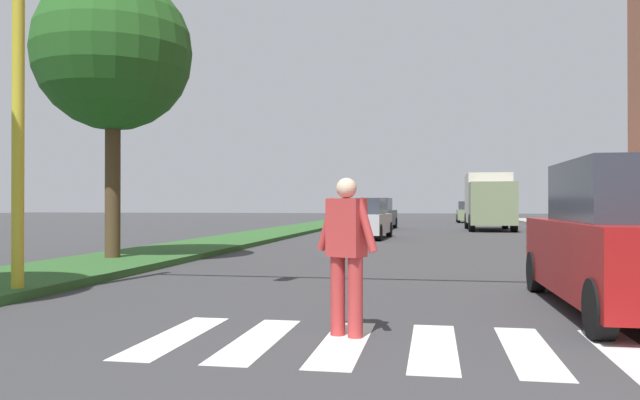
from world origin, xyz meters
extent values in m
plane|color=#38383A|center=(0.00, 30.00, 0.00)|extent=(140.00, 140.00, 0.00)
cube|color=silver|center=(-2.70, 6.18, 0.00)|extent=(0.45, 2.20, 0.01)
cube|color=silver|center=(-1.80, 6.18, 0.00)|extent=(0.45, 2.20, 0.01)
cube|color=silver|center=(-0.90, 6.18, 0.00)|extent=(0.45, 2.20, 0.01)
cube|color=silver|center=(0.00, 6.18, 0.00)|extent=(0.45, 2.20, 0.01)
cube|color=silver|center=(0.90, 6.18, 0.00)|extent=(0.45, 2.20, 0.01)
cube|color=silver|center=(1.80, 6.18, 0.00)|extent=(0.45, 2.20, 0.01)
cube|color=#2D5B28|center=(-7.26, 28.00, 0.07)|extent=(2.82, 64.00, 0.15)
cylinder|color=#4C3823|center=(-7.51, 13.72, 2.03)|extent=(0.36, 0.36, 3.77)
sphere|color=#23561E|center=(-7.51, 13.72, 5.04)|extent=(3.73, 3.73, 3.73)
cube|color=#9E9991|center=(8.13, 28.00, 0.07)|extent=(3.00, 64.00, 0.15)
cylinder|color=gold|center=(-6.15, 8.35, 3.15)|extent=(0.18, 0.18, 6.00)
cylinder|color=#B23333|center=(-0.81, 6.45, 0.42)|extent=(0.21, 0.21, 0.85)
cylinder|color=#B23333|center=(-1.01, 6.54, 0.42)|extent=(0.21, 0.21, 0.85)
cube|color=#B23333|center=(-0.91, 6.50, 1.16)|extent=(0.45, 0.37, 0.62)
cylinder|color=#B23333|center=(-0.69, 6.40, 1.19)|extent=(0.28, 0.19, 0.58)
cylinder|color=#B23333|center=(-1.13, 6.60, 1.19)|extent=(0.28, 0.19, 0.58)
sphere|color=beige|center=(-0.91, 6.50, 1.58)|extent=(0.29, 0.29, 0.22)
cube|color=maroon|center=(2.53, 8.64, 0.70)|extent=(1.98, 4.63, 0.96)
cube|color=#2D333D|center=(2.54, 8.41, 1.58)|extent=(1.72, 2.56, 0.79)
cylinder|color=black|center=(1.63, 10.48, 0.32)|extent=(0.23, 0.64, 0.64)
cylinder|color=black|center=(1.69, 6.78, 0.32)|extent=(0.23, 0.64, 0.64)
cube|color=#B7B7BC|center=(-2.79, 25.75, 0.62)|extent=(1.97, 4.40, 0.79)
cube|color=#2D333D|center=(-2.80, 25.54, 1.33)|extent=(1.64, 2.02, 0.65)
cylinder|color=black|center=(-3.51, 27.50, 0.32)|extent=(0.25, 0.65, 0.64)
cylinder|color=black|center=(-1.90, 27.43, 0.32)|extent=(0.25, 0.65, 0.64)
cylinder|color=black|center=(-3.67, 24.08, 0.32)|extent=(0.25, 0.65, 0.64)
cylinder|color=black|center=(-2.06, 24.01, 0.32)|extent=(0.25, 0.65, 0.64)
cube|color=#474C51|center=(-3.21, 35.87, 0.65)|extent=(2.13, 4.53, 0.85)
cube|color=#2D333D|center=(-3.22, 35.65, 1.42)|extent=(1.75, 2.09, 0.70)
cylinder|color=black|center=(-3.93, 37.68, 0.32)|extent=(0.26, 0.65, 0.64)
cylinder|color=black|center=(-2.26, 37.57, 0.32)|extent=(0.26, 0.65, 0.64)
cylinder|color=black|center=(-4.16, 34.16, 0.32)|extent=(0.26, 0.65, 0.64)
cylinder|color=black|center=(-2.49, 34.05, 0.32)|extent=(0.26, 0.65, 0.64)
cube|color=gray|center=(2.73, 50.09, 0.61)|extent=(1.88, 4.06, 0.78)
cube|color=#2D333D|center=(2.73, 50.29, 1.32)|extent=(1.64, 1.83, 0.64)
cylinder|color=black|center=(3.56, 48.51, 0.32)|extent=(0.23, 0.64, 0.64)
cylinder|color=black|center=(1.87, 48.52, 0.32)|extent=(0.23, 0.64, 0.64)
cylinder|color=black|center=(3.58, 51.66, 0.32)|extent=(0.23, 0.64, 0.64)
cylinder|color=black|center=(1.90, 51.67, 0.32)|extent=(0.23, 0.64, 0.64)
cube|color=gray|center=(2.98, 33.13, 1.45)|extent=(2.30, 2.00, 2.20)
cube|color=beige|center=(2.98, 36.23, 1.75)|extent=(2.30, 4.20, 2.70)
cylinder|color=black|center=(4.03, 33.13, 0.45)|extent=(0.30, 0.90, 0.90)
cylinder|color=black|center=(1.93, 33.13, 0.45)|extent=(0.30, 0.90, 0.90)
cylinder|color=black|center=(4.03, 37.28, 0.45)|extent=(0.30, 0.90, 0.90)
cylinder|color=black|center=(1.93, 37.28, 0.45)|extent=(0.30, 0.90, 0.90)
camera|label=1|loc=(0.00, -0.16, 1.41)|focal=35.44mm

